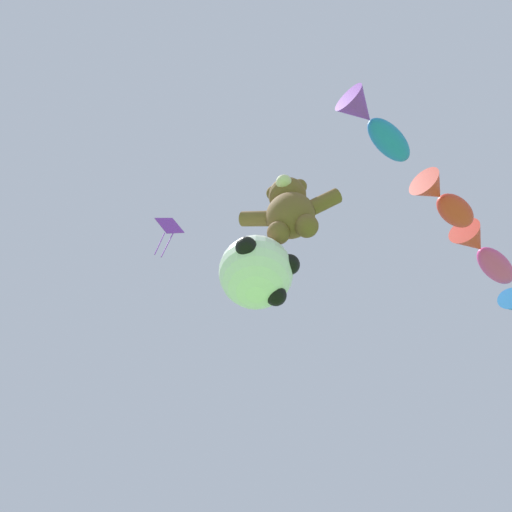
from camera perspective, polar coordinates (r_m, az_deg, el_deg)
teddy_bear_kite at (r=6.43m, az=4.78°, el=6.78°), size 1.67×0.73×1.69m
soccer_ball_kite at (r=5.57m, az=0.11°, el=-2.31°), size 1.15×1.14×1.06m
fish_kite_cobalt at (r=8.64m, az=16.56°, el=17.51°), size 1.50×1.88×0.66m
fish_kite_crimson at (r=10.13m, az=25.24°, el=7.23°), size 1.55×1.80×0.76m
fish_kite_magenta at (r=11.96m, az=29.82°, el=0.34°), size 1.83×2.38×0.81m
diamond_kite at (r=12.64m, az=-12.38°, el=3.80°), size 0.72×0.75×2.39m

